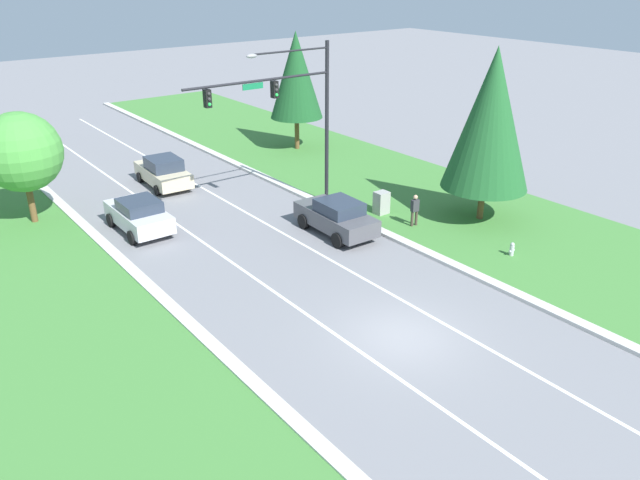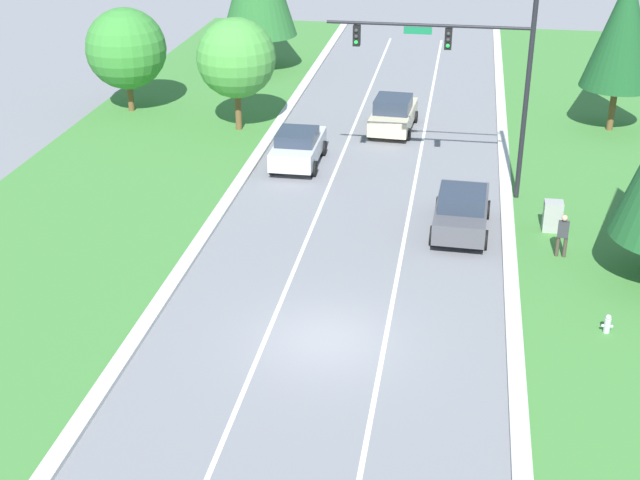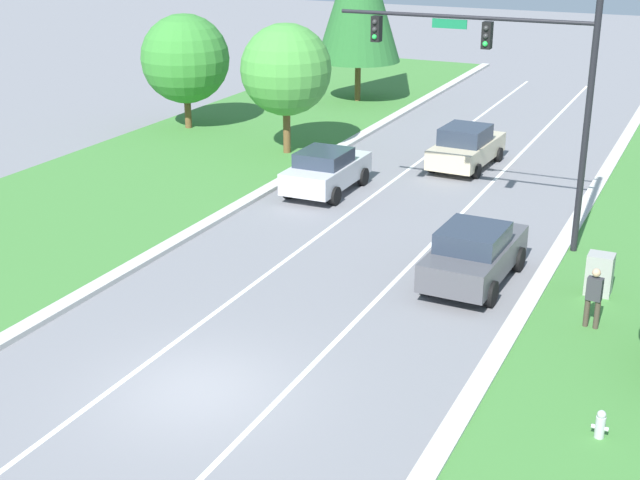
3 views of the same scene
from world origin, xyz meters
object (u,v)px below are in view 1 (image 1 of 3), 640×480
object	(u,v)px
champagne_sedan	(163,172)
pedestrian	(415,209)
utility_cabinet	(381,203)
fire_hydrant	(512,250)
oak_far_left_tree	(21,152)
conifer_near_right_tree	(491,119)
graphite_sedan	(336,216)
silver_sedan	(139,215)
conifer_far_right_tree	(296,75)
traffic_signal_mast	(291,105)

from	to	relation	value
champagne_sedan	pedestrian	xyz separation A→B (m)	(7.22, -13.34, 0.08)
utility_cabinet	champagne_sedan	bearing A→B (deg)	122.38
utility_cabinet	fire_hydrant	distance (m)	7.42
champagne_sedan	fire_hydrant	world-z (taller)	champagne_sedan
champagne_sedan	utility_cabinet	bearing A→B (deg)	-54.54
pedestrian	oak_far_left_tree	bearing A→B (deg)	-32.87
conifer_near_right_tree	fire_hydrant	bearing A→B (deg)	-122.43
graphite_sedan	silver_sedan	world-z (taller)	graphite_sedan
graphite_sedan	conifer_far_right_tree	xyz separation A→B (m)	(7.10, 13.26, 4.24)
utility_cabinet	pedestrian	bearing A→B (deg)	-85.63
fire_hydrant	conifer_near_right_tree	size ratio (longest dim) A/B	0.08
champagne_sedan	pedestrian	size ratio (longest dim) A/B	2.77
conifer_near_right_tree	champagne_sedan	bearing A→B (deg)	125.81
graphite_sedan	oak_far_left_tree	size ratio (longest dim) A/B	0.82
traffic_signal_mast	utility_cabinet	world-z (taller)	traffic_signal_mast
traffic_signal_mast	silver_sedan	xyz separation A→B (m)	(-7.42, 2.47, -4.81)
traffic_signal_mast	graphite_sedan	bearing A→B (deg)	-89.84
traffic_signal_mast	pedestrian	xyz separation A→B (m)	(3.59, -5.31, -4.73)
silver_sedan	conifer_far_right_tree	xyz separation A→B (m)	(14.53, 7.19, 4.27)
graphite_sedan	oak_far_left_tree	world-z (taller)	oak_far_left_tree
traffic_signal_mast	graphite_sedan	xyz separation A→B (m)	(0.01, -3.60, -4.78)
fire_hydrant	conifer_near_right_tree	xyz separation A→B (m)	(2.38, 3.75, 4.84)
traffic_signal_mast	utility_cabinet	xyz separation A→B (m)	(3.42, -3.08, -5.04)
champagne_sedan	silver_sedan	world-z (taller)	champagne_sedan
silver_sedan	graphite_sedan	bearing A→B (deg)	-39.43
graphite_sedan	silver_sedan	xyz separation A→B (m)	(-7.43, 6.07, -0.03)
champagne_sedan	graphite_sedan	distance (m)	12.19
champagne_sedan	oak_far_left_tree	xyz separation A→B (m)	(-7.63, -1.31, 2.82)
fire_hydrant	silver_sedan	bearing A→B (deg)	133.02
oak_far_left_tree	conifer_far_right_tree	bearing A→B (deg)	9.08
pedestrian	oak_far_left_tree	size ratio (longest dim) A/B	0.30
graphite_sedan	conifer_near_right_tree	world-z (taller)	conifer_near_right_tree
traffic_signal_mast	fire_hydrant	world-z (taller)	traffic_signal_mast
utility_cabinet	conifer_far_right_tree	world-z (taller)	conifer_far_right_tree
traffic_signal_mast	fire_hydrant	size ratio (longest dim) A/B	12.21
utility_cabinet	conifer_far_right_tree	distance (m)	14.00
fire_hydrant	graphite_sedan	bearing A→B (deg)	123.94
traffic_signal_mast	fire_hydrant	distance (m)	12.56
champagne_sedan	conifer_near_right_tree	size ratio (longest dim) A/B	0.54
conifer_far_right_tree	oak_far_left_tree	xyz separation A→B (m)	(-18.37, -2.93, -1.45)
utility_cabinet	conifer_far_right_tree	size ratio (longest dim) A/B	0.16
pedestrian	fire_hydrant	distance (m)	5.23
pedestrian	conifer_far_right_tree	distance (m)	15.93
utility_cabinet	pedestrian	size ratio (longest dim) A/B	0.74
fire_hydrant	oak_far_left_tree	world-z (taller)	oak_far_left_tree
traffic_signal_mast	champagne_sedan	world-z (taller)	traffic_signal_mast
conifer_far_right_tree	oak_far_left_tree	world-z (taller)	conifer_far_right_tree
silver_sedan	conifer_far_right_tree	distance (m)	16.77
silver_sedan	pedestrian	distance (m)	13.48
utility_cabinet	conifer_near_right_tree	bearing A→B (deg)	-45.22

